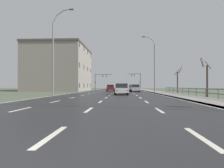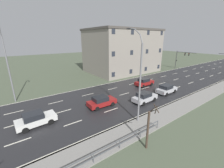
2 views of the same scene
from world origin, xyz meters
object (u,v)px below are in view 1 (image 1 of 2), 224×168
at_px(traffic_signal_left, 100,78).
at_px(car_near_left, 111,88).
at_px(brick_building, 61,69).
at_px(street_lamp_left_bank, 54,53).
at_px(car_mid_centre, 133,88).
at_px(car_distant, 123,88).
at_px(street_lamp_midground, 154,65).
at_px(car_near_right, 121,89).
at_px(traffic_signal_right, 137,78).
at_px(car_far_left, 135,88).

xyz_separation_m(traffic_signal_left, car_near_left, (5.11, -22.26, -3.10)).
bearing_deg(traffic_signal_left, brick_building, -117.57).
relative_size(street_lamp_left_bank, brick_building, 0.60).
distance_m(traffic_signal_left, car_near_left, 23.05).
relative_size(car_mid_centre, brick_building, 0.21).
distance_m(car_distant, car_near_left, 12.56).
height_order(car_distant, brick_building, brick_building).
height_order(traffic_signal_left, car_distant, traffic_signal_left).
bearing_deg(car_near_left, car_distant, -77.07).
distance_m(street_lamp_midground, car_mid_centre, 12.10).
bearing_deg(car_near_right, car_near_left, 94.17).
relative_size(car_distant, brick_building, 0.21).
bearing_deg(car_mid_centre, traffic_signal_right, 81.92).
bearing_deg(brick_building, traffic_signal_right, 39.10).
bearing_deg(car_distant, car_far_left, 68.85).
relative_size(traffic_signal_left, car_near_left, 1.46).
xyz_separation_m(car_near_right, car_distant, (0.28, 8.44, 0.00)).
bearing_deg(car_near_right, car_distant, 84.80).
xyz_separation_m(street_lamp_left_bank, brick_building, (-7.65, 27.59, 0.32)).
bearing_deg(traffic_signal_left, traffic_signal_right, 4.12).
height_order(traffic_signal_left, car_far_left, traffic_signal_left).
distance_m(traffic_signal_right, car_far_left, 29.47).
bearing_deg(car_distant, car_near_left, 104.50).
bearing_deg(car_near_left, street_lamp_left_bank, -106.53).
bearing_deg(street_lamp_midground, traffic_signal_left, 112.59).
bearing_deg(traffic_signal_right, car_near_right, -96.79).
height_order(traffic_signal_right, car_near_left, traffic_signal_right).
xyz_separation_m(traffic_signal_left, car_mid_centre, (10.36, -22.31, -3.10)).
height_order(car_near_right, car_distant, same).
bearing_deg(car_near_right, car_mid_centre, 79.68).
bearing_deg(traffic_signal_left, street_lamp_left_bank, -91.42).
bearing_deg(car_mid_centre, car_near_left, 177.92).
height_order(street_lamp_midground, traffic_signal_left, street_lamp_midground).
bearing_deg(car_near_left, car_mid_centre, -1.38).
xyz_separation_m(car_mid_centre, car_near_right, (-2.54, -20.58, 0.00)).
bearing_deg(car_far_left, car_near_left, 129.84).
bearing_deg(brick_building, car_near_right, -57.61).
bearing_deg(car_mid_centre, car_far_left, -89.27).
bearing_deg(car_far_left, traffic_signal_left, 108.01).
bearing_deg(car_distant, car_mid_centre, 80.22).
xyz_separation_m(car_distant, car_near_left, (-2.98, 12.20, 0.00)).
distance_m(traffic_signal_left, car_mid_centre, 24.79).
bearing_deg(street_lamp_left_bank, car_distant, 47.10).
relative_size(traffic_signal_left, car_near_right, 1.44).
distance_m(car_mid_centre, car_far_left, 5.95).
bearing_deg(car_distant, car_near_right, -91.15).
bearing_deg(car_near_left, car_far_left, -48.44).
bearing_deg(car_mid_centre, car_near_right, -98.55).
bearing_deg(street_lamp_midground, brick_building, 144.08).
bearing_deg(street_lamp_left_bank, car_near_right, 9.33).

